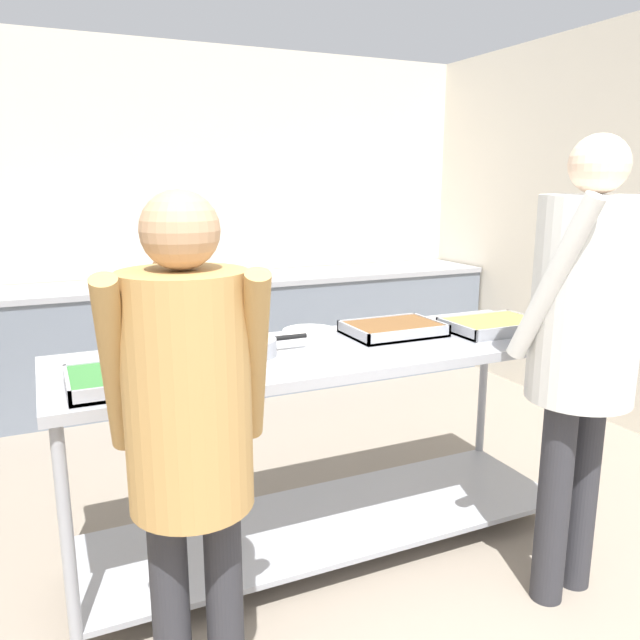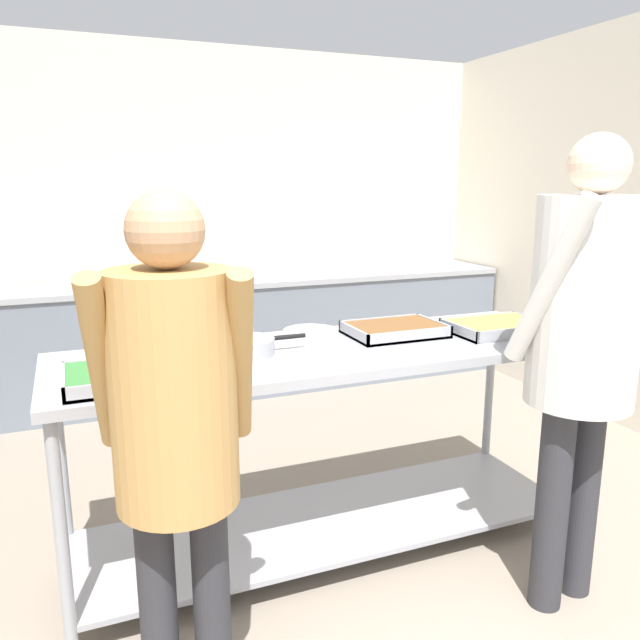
{
  "view_description": "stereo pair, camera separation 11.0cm",
  "coord_description": "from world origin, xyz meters",
  "px_view_note": "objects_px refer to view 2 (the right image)",
  "views": [
    {
      "loc": [
        -1.09,
        -0.61,
        1.63
      ],
      "look_at": [
        0.01,
        1.81,
        1.03
      ],
      "focal_mm": 35.0,
      "sensor_mm": 36.0,
      "label": 1
    },
    {
      "loc": [
        -0.99,
        -0.65,
        1.63
      ],
      "look_at": [
        0.01,
        1.81,
        1.03
      ],
      "focal_mm": 35.0,
      "sensor_mm": 36.0,
      "label": 2
    }
  ],
  "objects_px": {
    "sauce_pan": "(246,346)",
    "serving_tray_roast": "(497,327)",
    "serving_tray_vegetables": "(395,330)",
    "guest_serving_left": "(175,414)",
    "serving_tray_greens": "(134,375)",
    "guest_serving_right": "(584,328)",
    "plate_stack": "(311,334)",
    "water_bottle": "(169,270)"
  },
  "relations": [
    {
      "from": "serving_tray_greens",
      "to": "serving_tray_vegetables",
      "type": "xyz_separation_m",
      "value": [
        1.18,
        0.25,
        -0.0
      ]
    },
    {
      "from": "serving_tray_roast",
      "to": "water_bottle",
      "type": "bearing_deg",
      "value": 117.25
    },
    {
      "from": "serving_tray_greens",
      "to": "guest_serving_left",
      "type": "bearing_deg",
      "value": -83.44
    },
    {
      "from": "guest_serving_left",
      "to": "guest_serving_right",
      "type": "height_order",
      "value": "guest_serving_right"
    },
    {
      "from": "serving_tray_vegetables",
      "to": "guest_serving_left",
      "type": "height_order",
      "value": "guest_serving_left"
    },
    {
      "from": "serving_tray_roast",
      "to": "water_bottle",
      "type": "distance_m",
      "value": 2.54
    },
    {
      "from": "plate_stack",
      "to": "water_bottle",
      "type": "bearing_deg",
      "value": 99.04
    },
    {
      "from": "serving_tray_vegetables",
      "to": "water_bottle",
      "type": "distance_m",
      "value": 2.23
    },
    {
      "from": "serving_tray_vegetables",
      "to": "serving_tray_greens",
      "type": "bearing_deg",
      "value": -167.92
    },
    {
      "from": "guest_serving_left",
      "to": "serving_tray_roast",
      "type": "bearing_deg",
      "value": 21.93
    },
    {
      "from": "plate_stack",
      "to": "guest_serving_right",
      "type": "distance_m",
      "value": 1.15
    },
    {
      "from": "serving_tray_greens",
      "to": "guest_serving_right",
      "type": "bearing_deg",
      "value": -18.63
    },
    {
      "from": "serving_tray_greens",
      "to": "serving_tray_roast",
      "type": "height_order",
      "value": "same"
    },
    {
      "from": "guest_serving_right",
      "to": "sauce_pan",
      "type": "bearing_deg",
      "value": 146.46
    },
    {
      "from": "guest_serving_right",
      "to": "water_bottle",
      "type": "distance_m",
      "value": 3.08
    },
    {
      "from": "serving_tray_greens",
      "to": "guest_serving_right",
      "type": "xyz_separation_m",
      "value": [
        1.53,
        -0.52,
        0.14
      ]
    },
    {
      "from": "guest_serving_left",
      "to": "water_bottle",
      "type": "xyz_separation_m",
      "value": [
        0.43,
        2.89,
        0.0
      ]
    },
    {
      "from": "sauce_pan",
      "to": "serving_tray_roast",
      "type": "bearing_deg",
      "value": -3.52
    },
    {
      "from": "sauce_pan",
      "to": "serving_tray_roast",
      "type": "relative_size",
      "value": 0.86
    },
    {
      "from": "sauce_pan",
      "to": "water_bottle",
      "type": "bearing_deg",
      "value": 89.32
    },
    {
      "from": "serving_tray_roast",
      "to": "plate_stack",
      "type": "bearing_deg",
      "value": 164.12
    },
    {
      "from": "plate_stack",
      "to": "serving_tray_roast",
      "type": "relative_size",
      "value": 0.57
    },
    {
      "from": "water_bottle",
      "to": "serving_tray_greens",
      "type": "bearing_deg",
      "value": -101.62
    },
    {
      "from": "sauce_pan",
      "to": "water_bottle",
      "type": "xyz_separation_m",
      "value": [
        0.03,
        2.18,
        0.02
      ]
    },
    {
      "from": "serving_tray_roast",
      "to": "guest_serving_right",
      "type": "height_order",
      "value": "guest_serving_right"
    },
    {
      "from": "plate_stack",
      "to": "serving_tray_roast",
      "type": "xyz_separation_m",
      "value": [
        0.84,
        -0.24,
        0.01
      ]
    },
    {
      "from": "serving_tray_greens",
      "to": "serving_tray_vegetables",
      "type": "bearing_deg",
      "value": 12.08
    },
    {
      "from": "serving_tray_vegetables",
      "to": "guest_serving_left",
      "type": "bearing_deg",
      "value": -145.44
    },
    {
      "from": "sauce_pan",
      "to": "serving_tray_vegetables",
      "type": "distance_m",
      "value": 0.72
    },
    {
      "from": "serving_tray_vegetables",
      "to": "guest_serving_right",
      "type": "height_order",
      "value": "guest_serving_right"
    },
    {
      "from": "water_bottle",
      "to": "guest_serving_left",
      "type": "bearing_deg",
      "value": -98.42
    },
    {
      "from": "serving_tray_greens",
      "to": "serving_tray_roast",
      "type": "xyz_separation_m",
      "value": [
        1.65,
        0.12,
        -0.0
      ]
    },
    {
      "from": "sauce_pan",
      "to": "serving_tray_roast",
      "type": "height_order",
      "value": "sauce_pan"
    },
    {
      "from": "plate_stack",
      "to": "serving_tray_vegetables",
      "type": "height_order",
      "value": "serving_tray_vegetables"
    },
    {
      "from": "serving_tray_greens",
      "to": "sauce_pan",
      "type": "bearing_deg",
      "value": 22.65
    },
    {
      "from": "sauce_pan",
      "to": "plate_stack",
      "type": "bearing_deg",
      "value": 25.63
    },
    {
      "from": "plate_stack",
      "to": "guest_serving_right",
      "type": "bearing_deg",
      "value": -50.4
    },
    {
      "from": "water_bottle",
      "to": "serving_tray_roast",
      "type": "bearing_deg",
      "value": -62.75
    },
    {
      "from": "serving_tray_greens",
      "to": "sauce_pan",
      "type": "distance_m",
      "value": 0.5
    },
    {
      "from": "plate_stack",
      "to": "serving_tray_vegetables",
      "type": "bearing_deg",
      "value": -15.88
    },
    {
      "from": "serving_tray_roast",
      "to": "guest_serving_left",
      "type": "relative_size",
      "value": 0.27
    },
    {
      "from": "guest_serving_left",
      "to": "guest_serving_right",
      "type": "bearing_deg",
      "value": 0.13
    }
  ]
}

